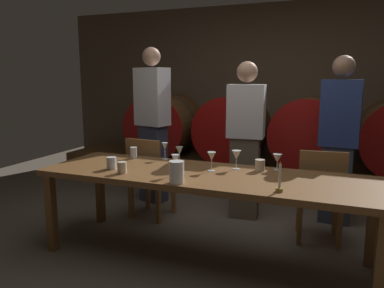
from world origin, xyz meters
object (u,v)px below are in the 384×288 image
object	(u,v)px
wine_glass_center_left	(175,161)
guest_left	(153,124)
wine_barrel_center_left	(234,129)
chair_right	(320,192)
candle_center	(279,183)
wine_glass_center_right	(212,157)
pitcher	(177,172)
cup_center_left	(111,163)
wine_glass_far_right	(277,159)
wine_glass_far_left	(165,147)
guest_center	(246,139)
wine_barrel_far_left	(166,125)
guest_right	(339,139)
cup_far_left	(134,153)
dining_table	(205,181)
cup_center_right	(122,168)
wine_glass_left	(179,152)
chair_left	(149,174)
wine_barrel_center_right	(308,132)
wine_glass_right	(236,155)
cup_far_right	(260,165)

from	to	relation	value
wine_glass_center_left	guest_left	bearing A→B (deg)	123.78
wine_barrel_center_left	chair_right	world-z (taller)	wine_barrel_center_left
candle_center	wine_glass_center_right	xyz separation A→B (m)	(-0.61, 0.37, 0.06)
pitcher	cup_center_left	world-z (taller)	pitcher
candle_center	wine_glass_far_right	world-z (taller)	candle_center
candle_center	wine_glass_far_left	distance (m)	1.34
guest_center	wine_glass_center_left	size ratio (longest dim) A/B	9.91
candle_center	wine_glass_far_right	distance (m)	0.63
wine_barrel_far_left	wine_glass_center_right	world-z (taller)	wine_barrel_far_left
guest_right	cup_far_left	world-z (taller)	guest_right
wine_glass_far_right	cup_center_left	world-z (taller)	wine_glass_far_right
dining_table	chair_right	xyz separation A→B (m)	(0.88, 0.66, -0.18)
wine_barrel_center_left	dining_table	world-z (taller)	wine_barrel_center_left
chair_right	cup_center_left	world-z (taller)	chair_right
wine_barrel_far_left	cup_center_left	distance (m)	2.46
chair_right	wine_glass_far_left	world-z (taller)	wine_glass_far_left
cup_center_right	wine_glass_far_right	bearing A→B (deg)	26.31
guest_right	wine_glass_far_left	bearing A→B (deg)	34.72
wine_glass_far_right	guest_left	bearing A→B (deg)	152.31
wine_glass_left	wine_glass_center_right	world-z (taller)	wine_glass_left
cup_far_left	cup_center_right	distance (m)	0.57
wine_glass_left	candle_center	bearing A→B (deg)	-26.38
chair_left	cup_center_right	xyz separation A→B (m)	(0.23, -0.89, 0.30)
wine_glass_center_right	cup_center_right	distance (m)	0.74
wine_glass_far_left	cup_far_left	distance (m)	0.32
wine_glass_left	wine_glass_far_right	xyz separation A→B (m)	(0.83, 0.15, -0.03)
guest_left	guest_right	distance (m)	2.09
guest_left	cup_center_left	distance (m)	1.37
chair_right	guest_center	distance (m)	0.96
chair_left	wine_glass_far_right	world-z (taller)	chair_left
dining_table	chair_right	size ratio (longest dim) A/B	3.10
dining_table	cup_center_left	world-z (taller)	cup_center_left
wine_barrel_center_right	wine_glass_center_left	bearing A→B (deg)	-109.48
wine_glass_center_right	wine_glass_far_right	distance (m)	0.56
wine_glass_left	chair_right	bearing A→B (deg)	22.02
pitcher	wine_glass_left	size ratio (longest dim) A/B	0.99
wine_barrel_center_right	chair_right	distance (m)	1.62
wine_barrel_center_left	dining_table	distance (m)	2.26
candle_center	cup_center_left	distance (m)	1.44
wine_glass_right	cup_far_right	bearing A→B (deg)	3.10
chair_left	pitcher	world-z (taller)	pitcher
guest_right	candle_center	size ratio (longest dim) A/B	8.04
wine_barrel_center_left	wine_glass_far_right	xyz separation A→B (m)	(0.89, -1.90, 0.03)
wine_barrel_center_right	candle_center	bearing A→B (deg)	-90.06
guest_left	cup_far_left	bearing A→B (deg)	119.93
guest_center	wine_glass_left	distance (m)	0.95
wine_barrel_center_left	cup_center_right	world-z (taller)	wine_barrel_center_left
wine_barrel_center_left	cup_far_right	size ratio (longest dim) A/B	9.79
wine_barrel_center_right	dining_table	xyz separation A→B (m)	(-0.64, -2.23, -0.13)
pitcher	wine_glass_far_left	bearing A→B (deg)	121.39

